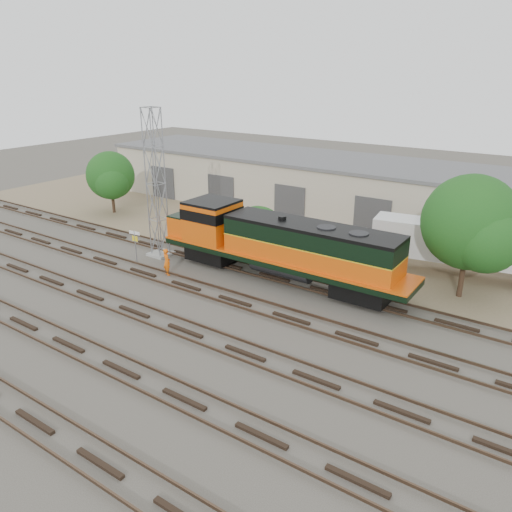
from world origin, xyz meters
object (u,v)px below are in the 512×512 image
Objects in this scene: semi_trailer at (467,245)px; locomotive at (278,244)px; worker at (167,262)px; signal_tower at (156,187)px.

locomotive is at bearing -152.59° from semi_trailer.
locomotive reaches higher than worker.
locomotive reaches higher than semi_trailer.
locomotive is 12.74m from semi_trailer.
signal_tower is at bearing -165.30° from semi_trailer.
signal_tower is 5.74× the size of worker.
semi_trailer is at bearing 35.96° from locomotive.
worker is at bearing -151.01° from locomotive.
signal_tower is 5.92m from worker.
signal_tower reaches higher than worker.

